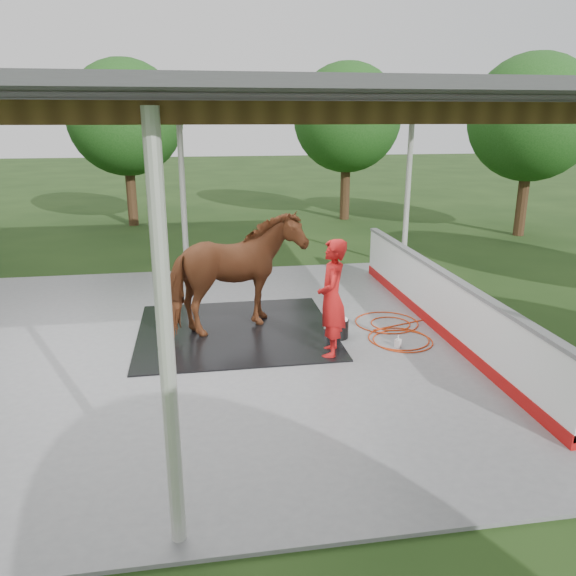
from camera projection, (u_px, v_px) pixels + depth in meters
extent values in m
plane|color=#1E3814|center=(185.00, 348.00, 9.69)|extent=(100.00, 100.00, 0.00)
cube|color=slate|center=(185.00, 346.00, 9.69)|extent=(12.00, 10.00, 0.05)
cylinder|color=beige|center=(166.00, 347.00, 4.68)|extent=(0.14, 0.14, 3.85)
cylinder|color=beige|center=(183.00, 197.00, 13.56)|extent=(0.14, 0.14, 3.85)
cylinder|color=beige|center=(408.00, 192.00, 14.44)|extent=(0.14, 0.14, 3.85)
cube|color=brown|center=(152.00, 113.00, 4.32)|extent=(12.00, 0.10, 0.18)
cube|color=brown|center=(162.00, 114.00, 5.74)|extent=(12.00, 0.10, 0.18)
cube|color=brown|center=(168.00, 114.00, 7.16)|extent=(12.00, 0.10, 0.18)
cube|color=brown|center=(172.00, 115.00, 8.57)|extent=(12.00, 0.10, 0.18)
cube|color=brown|center=(175.00, 115.00, 9.99)|extent=(12.00, 0.10, 0.18)
cube|color=brown|center=(177.00, 115.00, 11.40)|extent=(12.00, 0.10, 0.18)
cube|color=brown|center=(178.00, 116.00, 12.82)|extent=(12.00, 0.10, 0.18)
cube|color=brown|center=(516.00, 115.00, 9.45)|extent=(0.12, 10.00, 0.18)
cube|color=#38383A|center=(171.00, 101.00, 8.51)|extent=(12.60, 10.60, 0.10)
cube|color=#B00F0E|center=(437.00, 324.00, 10.36)|extent=(0.14, 8.00, 0.20)
cube|color=white|center=(439.00, 299.00, 10.22)|extent=(0.12, 8.00, 1.00)
cube|color=slate|center=(442.00, 271.00, 10.07)|extent=(0.16, 8.00, 0.06)
cylinder|color=#382314|center=(132.00, 195.00, 20.39)|extent=(0.36, 0.36, 2.20)
sphere|color=#194714|center=(125.00, 118.00, 19.60)|extent=(4.00, 4.00, 4.00)
cylinder|color=#382314|center=(345.00, 191.00, 21.63)|extent=(0.36, 0.36, 2.20)
sphere|color=#194714|center=(347.00, 118.00, 20.84)|extent=(4.00, 4.00, 4.00)
cylinder|color=#382314|center=(522.00, 203.00, 18.63)|extent=(0.36, 0.36, 2.20)
sphere|color=#194714|center=(532.00, 118.00, 17.84)|extent=(4.00, 4.00, 4.00)
cube|color=black|center=(236.00, 331.00, 10.29)|extent=(3.52, 3.30, 0.03)
imported|color=brown|center=(234.00, 274.00, 9.98)|extent=(2.77, 2.08, 2.13)
imported|color=red|center=(332.00, 299.00, 9.02)|extent=(0.63, 0.80, 1.95)
cylinder|color=black|center=(338.00, 328.00, 9.97)|extent=(0.38, 0.38, 0.33)
cylinder|color=white|center=(338.00, 320.00, 9.93)|extent=(0.35, 0.35, 0.03)
imported|color=silver|center=(327.00, 322.00, 10.34)|extent=(0.14, 0.14, 0.31)
imported|color=#338CD8|center=(398.00, 341.00, 9.56)|extent=(0.14, 0.14, 0.21)
torus|color=#BE340D|center=(386.00, 322.00, 10.72)|extent=(1.20, 1.20, 0.02)
torus|color=#BE340D|center=(399.00, 339.00, 9.93)|extent=(1.08, 1.08, 0.02)
torus|color=#BE340D|center=(390.00, 324.00, 10.65)|extent=(0.75, 0.75, 0.02)
torus|color=#BE340D|center=(403.00, 341.00, 9.83)|extent=(1.05, 1.05, 0.02)
cylinder|color=#BE340D|center=(408.00, 323.00, 10.68)|extent=(1.53, 0.52, 0.02)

